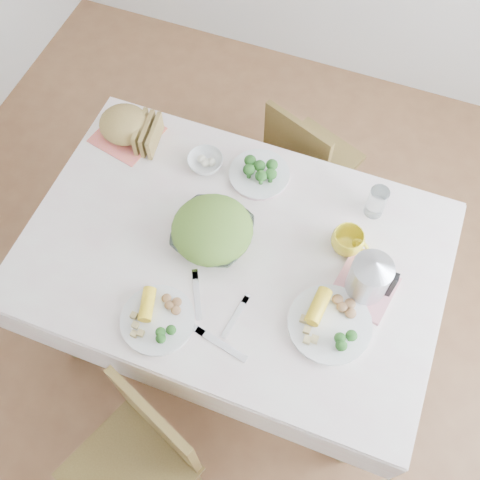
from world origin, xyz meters
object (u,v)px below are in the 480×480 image
(chair_near, at_px, (126,470))
(yellow_mug, at_px, (347,241))
(dinner_plate_left, at_px, (158,320))
(dinner_plate_right, at_px, (330,324))
(chair_far, at_px, (315,149))
(electric_kettle, at_px, (371,274))
(salad_bowl, at_px, (213,234))
(dining_table, at_px, (234,293))

(chair_near, distance_m, yellow_mug, 1.11)
(dinner_plate_left, distance_m, yellow_mug, 0.71)
(chair_near, bearing_deg, dinner_plate_right, 73.87)
(dinner_plate_right, bearing_deg, chair_far, 107.87)
(dinner_plate_left, distance_m, electric_kettle, 0.72)
(salad_bowl, relative_size, electric_kettle, 1.42)
(chair_near, relative_size, yellow_mug, 7.22)
(dining_table, bearing_deg, salad_bowl, 166.16)
(chair_far, xyz_separation_m, electric_kettle, (0.37, -0.75, 0.42))
(chair_far, bearing_deg, dinner_plate_right, 129.28)
(salad_bowl, xyz_separation_m, dinner_plate_right, (0.49, -0.17, -0.02))
(salad_bowl, bearing_deg, electric_kettle, -0.09)
(dining_table, distance_m, dinner_plate_left, 0.54)
(chair_far, height_order, dinner_plate_left, chair_far)
(dinner_plate_right, bearing_deg, dining_table, 159.69)
(dining_table, bearing_deg, chair_near, -96.78)
(dinner_plate_left, relative_size, dinner_plate_right, 0.89)
(dining_table, height_order, salad_bowl, salad_bowl)
(chair_far, distance_m, dinner_plate_right, 1.02)
(dining_table, bearing_deg, dinner_plate_right, -20.31)
(dining_table, bearing_deg, electric_kettle, 2.41)
(salad_bowl, bearing_deg, yellow_mug, 16.31)
(dinner_plate_left, relative_size, electric_kettle, 1.30)
(dinner_plate_left, bearing_deg, chair_near, -84.36)
(salad_bowl, bearing_deg, chair_far, 75.68)
(electric_kettle, bearing_deg, dinner_plate_left, -131.83)
(yellow_mug, relative_size, electric_kettle, 0.61)
(chair_far, xyz_separation_m, yellow_mug, (0.27, -0.62, 0.34))
(dinner_plate_left, xyz_separation_m, electric_kettle, (0.62, 0.36, 0.11))
(chair_far, relative_size, salad_bowl, 2.89)
(dining_table, xyz_separation_m, salad_bowl, (-0.09, 0.02, 0.42))
(dinner_plate_right, distance_m, electric_kettle, 0.22)
(yellow_mug, bearing_deg, salad_bowl, -163.69)
(chair_near, distance_m, salad_bowl, 0.87)
(chair_near, distance_m, dinner_plate_right, 0.87)
(yellow_mug, bearing_deg, dinner_plate_right, -84.36)
(dinner_plate_left, height_order, yellow_mug, yellow_mug)
(dining_table, bearing_deg, yellow_mug, 22.58)
(dining_table, distance_m, chair_near, 0.80)
(chair_far, bearing_deg, dinner_plate_left, 99.03)
(chair_near, bearing_deg, electric_kettle, 76.54)
(dining_table, height_order, yellow_mug, yellow_mug)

